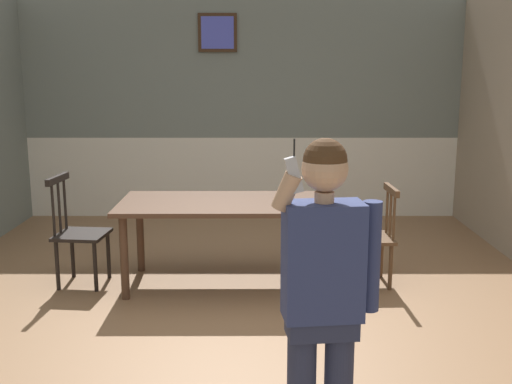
{
  "coord_description": "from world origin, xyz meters",
  "views": [
    {
      "loc": [
        0.18,
        -4.51,
        1.93
      ],
      "look_at": [
        0.19,
        -1.01,
        1.22
      ],
      "focal_mm": 43.18,
      "sensor_mm": 36.0,
      "label": 1
    }
  ],
  "objects_px": {
    "person_figure": "(321,289)",
    "chair_near_window": "(75,232)",
    "dining_table": "(222,211)",
    "chair_by_doorway": "(369,236)"
  },
  "relations": [
    {
      "from": "chair_by_doorway",
      "to": "person_figure",
      "type": "distance_m",
      "value": 2.76
    },
    {
      "from": "chair_near_window",
      "to": "chair_by_doorway",
      "type": "bearing_deg",
      "value": 95.81
    },
    {
      "from": "dining_table",
      "to": "chair_near_window",
      "type": "height_order",
      "value": "chair_near_window"
    },
    {
      "from": "dining_table",
      "to": "person_figure",
      "type": "bearing_deg",
      "value": -77.25
    },
    {
      "from": "dining_table",
      "to": "chair_near_window",
      "type": "relative_size",
      "value": 1.88
    },
    {
      "from": "chair_near_window",
      "to": "chair_by_doorway",
      "type": "distance_m",
      "value": 2.64
    },
    {
      "from": "dining_table",
      "to": "chair_by_doorway",
      "type": "distance_m",
      "value": 1.34
    },
    {
      "from": "chair_near_window",
      "to": "person_figure",
      "type": "distance_m",
      "value": 3.27
    },
    {
      "from": "person_figure",
      "to": "chair_near_window",
      "type": "bearing_deg",
      "value": -60.19
    },
    {
      "from": "dining_table",
      "to": "chair_by_doorway",
      "type": "relative_size",
      "value": 2.08
    }
  ]
}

